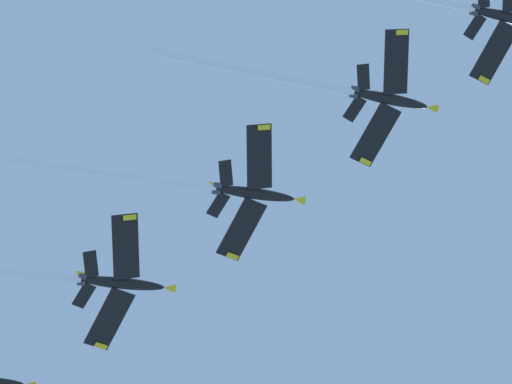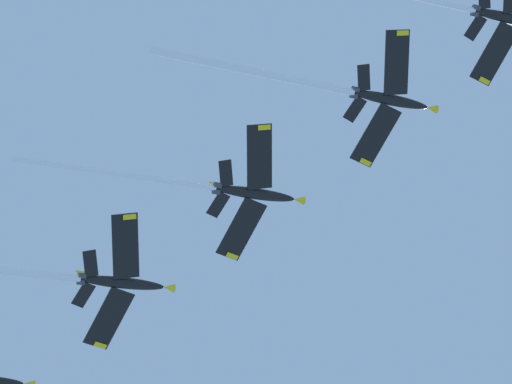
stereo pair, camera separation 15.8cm
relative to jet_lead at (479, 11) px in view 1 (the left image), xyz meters
The scene contains 4 objects.
jet_lead is the anchor object (origin of this frame).
jet_second 23.63m from the jet_lead, 89.98° to the right, with size 29.81×32.30×15.36m.
jet_third 44.08m from the jet_lead, 96.65° to the right, with size 28.26×30.98×15.41m.
jet_fourth 68.65m from the jet_lead, 94.11° to the right, with size 30.42×33.44×17.16m.
Camera 1 is at (11.54, -30.38, 1.93)m, focal length 80.73 mm.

